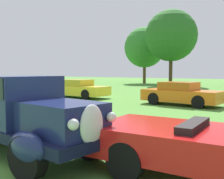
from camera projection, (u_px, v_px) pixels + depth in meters
ground_plane at (3, 153)px, 6.03m from camera, size 120.00×120.00×0.00m
feature_pickup_truck at (22, 115)px, 5.87m from camera, size 4.63×2.18×1.70m
show_car_yellow at (78, 89)px, 18.48m from camera, size 4.25×1.73×1.22m
show_car_orange at (181, 94)px, 14.40m from camera, size 4.22×2.01×1.22m
treeline_far_left at (145, 47)px, 39.55m from camera, size 5.88×5.88×8.17m
treeline_mid_left at (171, 36)px, 33.47m from camera, size 6.35×6.35×9.33m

